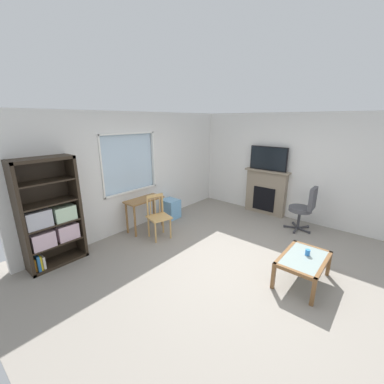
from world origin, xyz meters
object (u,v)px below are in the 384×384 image
coffee_table (304,261)px  plastic_drawer_unit (171,209)px  desk_under_window (144,205)px  tv (268,158)px  sippy_cup (308,252)px  fireplace (266,192)px  bookshelf (50,219)px  office_chair (305,207)px  wooden_chair (158,216)px

coffee_table → plastic_drawer_unit: bearing=81.3°
desk_under_window → tv: size_ratio=0.91×
sippy_cup → tv: bearing=37.2°
coffee_table → fireplace: bearing=35.5°
bookshelf → office_chair: bookshelf is taller
bookshelf → desk_under_window: 1.87m
desk_under_window → fireplace: size_ratio=0.74×
desk_under_window → tv: 3.21m
plastic_drawer_unit → fireplace: 2.48m
plastic_drawer_unit → office_chair: (1.36, -2.75, 0.32)m
office_chair → sippy_cup: 1.87m
desk_under_window → plastic_drawer_unit: size_ratio=1.84×
wooden_chair → sippy_cup: (0.50, -2.76, -0.00)m
tv → plastic_drawer_unit: bearing=137.4°
desk_under_window → sippy_cup: size_ratio=9.47×
bookshelf → fireplace: (4.51, -1.71, -0.23)m
plastic_drawer_unit → office_chair: office_chair is taller
bookshelf → wooden_chair: bookshelf is taller
tv → sippy_cup: tv is taller
bookshelf → plastic_drawer_unit: 2.76m
office_chair → coffee_table: 1.97m
bookshelf → tv: size_ratio=1.93×
sippy_cup → wooden_chair: bearing=100.2°
plastic_drawer_unit → office_chair: 3.09m
bookshelf → coffee_table: size_ratio=2.00×
desk_under_window → office_chair: bearing=-50.7°
plastic_drawer_unit → fireplace: size_ratio=0.40×
wooden_chair → tv: (2.71, -1.09, 0.98)m
bookshelf → wooden_chair: bearing=-19.4°
wooden_chair → sippy_cup: wooden_chair is taller
plastic_drawer_unit → tv: tv is taller
sippy_cup → office_chair: bearing=18.0°
wooden_chair → tv: tv is taller
bookshelf → sippy_cup: bookshelf is taller
bookshelf → desk_under_window: bookshelf is taller
bookshelf → fireplace: bearing=-20.8°
sippy_cup → desk_under_window: bearing=97.5°
bookshelf → desk_under_window: bearing=-3.5°
bookshelf → coffee_table: bearing=-57.0°
wooden_chair → plastic_drawer_unit: wooden_chair is taller
fireplace → sippy_cup: size_ratio=12.75×
fireplace → coffee_table: (-2.33, -1.66, -0.22)m
plastic_drawer_unit → coffee_table: (-0.51, -3.31, 0.12)m
wooden_chair → fireplace: (2.73, -1.09, 0.11)m
bookshelf → wooden_chair: size_ratio=2.02×
fireplace → office_chair: (-0.45, -1.10, -0.02)m
desk_under_window → wooden_chair: size_ratio=0.95×
tv → sippy_cup: size_ratio=10.45×
bookshelf → fireplace: bookshelf is taller
bookshelf → tv: bearing=-20.9°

